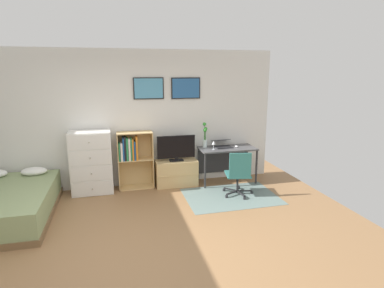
{
  "coord_description": "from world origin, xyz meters",
  "views": [
    {
      "loc": [
        -0.23,
        -3.88,
        2.3
      ],
      "look_at": [
        1.14,
        1.5,
        1.01
      ],
      "focal_mm": 29.69,
      "sensor_mm": 36.0,
      "label": 1
    }
  ],
  "objects_px": {
    "tv_stand": "(176,173)",
    "bookshelf": "(132,155)",
    "laptop": "(222,144)",
    "bamboo_vase": "(205,137)",
    "dresser": "(91,163)",
    "desk": "(226,153)",
    "television": "(176,148)",
    "computer_mouse": "(236,146)",
    "office_chair": "(239,173)",
    "bed": "(2,205)",
    "wine_glass": "(214,143)"
  },
  "relations": [
    {
      "from": "bookshelf",
      "to": "office_chair",
      "type": "bearing_deg",
      "value": -26.1
    },
    {
      "from": "bookshelf",
      "to": "wine_glass",
      "type": "xyz_separation_m",
      "value": [
        1.61,
        -0.19,
        0.19
      ]
    },
    {
      "from": "television",
      "to": "computer_mouse",
      "type": "distance_m",
      "value": 1.27
    },
    {
      "from": "bed",
      "to": "dresser",
      "type": "height_order",
      "value": "dresser"
    },
    {
      "from": "tv_stand",
      "to": "laptop",
      "type": "bearing_deg",
      "value": 2.4
    },
    {
      "from": "bed",
      "to": "laptop",
      "type": "distance_m",
      "value": 4.08
    },
    {
      "from": "office_chair",
      "to": "laptop",
      "type": "relative_size",
      "value": 2.09
    },
    {
      "from": "tv_stand",
      "to": "bamboo_vase",
      "type": "bearing_deg",
      "value": 6.43
    },
    {
      "from": "tv_stand",
      "to": "office_chair",
      "type": "bearing_deg",
      "value": -40.8
    },
    {
      "from": "television",
      "to": "wine_glass",
      "type": "bearing_deg",
      "value": -9.13
    },
    {
      "from": "tv_stand",
      "to": "laptop",
      "type": "distance_m",
      "value": 1.13
    },
    {
      "from": "dresser",
      "to": "computer_mouse",
      "type": "bearing_deg",
      "value": -1.0
    },
    {
      "from": "dresser",
      "to": "television",
      "type": "bearing_deg",
      "value": -0.25
    },
    {
      "from": "bed",
      "to": "television",
      "type": "xyz_separation_m",
      "value": [
        2.96,
        0.8,
        0.54
      ]
    },
    {
      "from": "dresser",
      "to": "office_chair",
      "type": "bearing_deg",
      "value": -17.89
    },
    {
      "from": "dresser",
      "to": "wine_glass",
      "type": "xyz_separation_m",
      "value": [
        2.38,
        -0.13,
        0.27
      ]
    },
    {
      "from": "laptop",
      "to": "bamboo_vase",
      "type": "xyz_separation_m",
      "value": [
        -0.37,
        0.03,
        0.17
      ]
    },
    {
      "from": "bookshelf",
      "to": "office_chair",
      "type": "xyz_separation_m",
      "value": [
        1.87,
        -0.92,
        -0.22
      ]
    },
    {
      "from": "bed",
      "to": "office_chair",
      "type": "height_order",
      "value": "office_chair"
    },
    {
      "from": "office_chair",
      "to": "wine_glass",
      "type": "height_order",
      "value": "wine_glass"
    },
    {
      "from": "computer_mouse",
      "to": "television",
      "type": "bearing_deg",
      "value": 178.04
    },
    {
      "from": "bookshelf",
      "to": "dresser",
      "type": "bearing_deg",
      "value": -175.07
    },
    {
      "from": "office_chair",
      "to": "laptop",
      "type": "bearing_deg",
      "value": 101.99
    },
    {
      "from": "tv_stand",
      "to": "laptop",
      "type": "xyz_separation_m",
      "value": [
        0.99,
        0.04,
        0.54
      ]
    },
    {
      "from": "tv_stand",
      "to": "television",
      "type": "relative_size",
      "value": 1.09
    },
    {
      "from": "computer_mouse",
      "to": "bamboo_vase",
      "type": "bearing_deg",
      "value": 168.09
    },
    {
      "from": "desk",
      "to": "laptop",
      "type": "xyz_separation_m",
      "value": [
        -0.07,
        0.04,
        0.2
      ]
    },
    {
      "from": "tv_stand",
      "to": "bookshelf",
      "type": "bearing_deg",
      "value": 176.65
    },
    {
      "from": "computer_mouse",
      "to": "bamboo_vase",
      "type": "height_order",
      "value": "bamboo_vase"
    },
    {
      "from": "office_chair",
      "to": "bamboo_vase",
      "type": "relative_size",
      "value": 1.65
    },
    {
      "from": "bed",
      "to": "tv_stand",
      "type": "height_order",
      "value": "bed"
    },
    {
      "from": "dresser",
      "to": "bookshelf",
      "type": "height_order",
      "value": "dresser"
    },
    {
      "from": "computer_mouse",
      "to": "bookshelf",
      "type": "bearing_deg",
      "value": 176.88
    },
    {
      "from": "bed",
      "to": "desk",
      "type": "distance_m",
      "value": 4.12
    },
    {
      "from": "tv_stand",
      "to": "bamboo_vase",
      "type": "height_order",
      "value": "bamboo_vase"
    },
    {
      "from": "office_chair",
      "to": "computer_mouse",
      "type": "bearing_deg",
      "value": 82.85
    },
    {
      "from": "dresser",
      "to": "wine_glass",
      "type": "distance_m",
      "value": 2.4
    },
    {
      "from": "television",
      "to": "wine_glass",
      "type": "distance_m",
      "value": 0.76
    },
    {
      "from": "bed",
      "to": "computer_mouse",
      "type": "distance_m",
      "value": 4.33
    },
    {
      "from": "bookshelf",
      "to": "laptop",
      "type": "relative_size",
      "value": 2.76
    },
    {
      "from": "desk",
      "to": "tv_stand",
      "type": "bearing_deg",
      "value": 179.99
    },
    {
      "from": "bookshelf",
      "to": "office_chair",
      "type": "relative_size",
      "value": 1.32
    },
    {
      "from": "tv_stand",
      "to": "office_chair",
      "type": "xyz_separation_m",
      "value": [
        1.0,
        -0.87,
        0.2
      ]
    },
    {
      "from": "television",
      "to": "office_chair",
      "type": "xyz_separation_m",
      "value": [
        1.0,
        -0.84,
        -0.32
      ]
    },
    {
      "from": "tv_stand",
      "to": "computer_mouse",
      "type": "bearing_deg",
      "value": -2.97
    },
    {
      "from": "dresser",
      "to": "bookshelf",
      "type": "distance_m",
      "value": 0.77
    },
    {
      "from": "bed",
      "to": "tv_stand",
      "type": "distance_m",
      "value": 3.07
    },
    {
      "from": "bamboo_vase",
      "to": "tv_stand",
      "type": "bearing_deg",
      "value": -173.57
    },
    {
      "from": "bed",
      "to": "office_chair",
      "type": "xyz_separation_m",
      "value": [
        3.96,
        -0.04,
        0.22
      ]
    },
    {
      "from": "desk",
      "to": "computer_mouse",
      "type": "relative_size",
      "value": 11.17
    }
  ]
}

